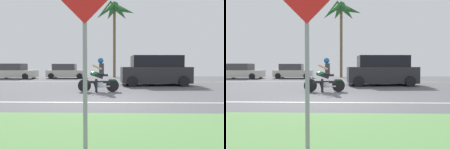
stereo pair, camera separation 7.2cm
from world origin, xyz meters
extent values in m
cube|color=#545459|center=(0.00, 3.00, -0.02)|extent=(56.00, 30.00, 0.04)
cube|color=#5B8C4C|center=(0.00, -4.10, 0.03)|extent=(56.00, 3.80, 0.06)
cube|color=silver|center=(0.00, -0.38, 0.00)|extent=(50.40, 0.12, 0.01)
cube|color=yellow|center=(0.00, 8.90, 0.00)|extent=(50.40, 0.12, 0.01)
cylinder|color=black|center=(-1.41, 2.44, 0.31)|extent=(0.63, 0.15, 0.62)
cylinder|color=black|center=(-0.07, 2.56, 0.31)|extent=(0.63, 0.15, 0.62)
cylinder|color=#B7BAC1|center=(-1.30, 2.45, 0.57)|extent=(0.28, 0.08, 0.54)
cube|color=black|center=(-0.74, 2.50, 0.48)|extent=(1.13, 0.20, 0.12)
cube|color=#B7BAC1|center=(-0.69, 2.51, 0.35)|extent=(0.35, 0.24, 0.25)
ellipsoid|color=#236B33|center=(-0.92, 2.48, 0.87)|extent=(0.45, 0.25, 0.23)
cube|color=black|center=(-0.53, 2.52, 0.81)|extent=(0.51, 0.27, 0.10)
cube|color=#236B33|center=(-0.09, 2.56, 0.59)|extent=(0.34, 0.19, 0.06)
cylinder|color=#B7BAC1|center=(-1.22, 2.46, 0.82)|extent=(0.09, 0.64, 0.04)
sphere|color=#B7BAC1|center=(-1.34, 2.45, 0.70)|extent=(0.14, 0.14, 0.14)
cylinder|color=#B7BAC1|center=(-0.44, 2.40, 0.28)|extent=(0.52, 0.12, 0.07)
cube|color=#2D2D33|center=(-0.59, 2.51, 1.12)|extent=(0.26, 0.35, 0.52)
sphere|color=#194C9E|center=(-0.63, 2.51, 1.51)|extent=(0.27, 0.27, 0.27)
cylinder|color=black|center=(-0.73, 2.61, 0.75)|extent=(0.43, 0.17, 0.26)
cylinder|color=black|center=(-0.71, 2.40, 0.75)|extent=(0.43, 0.17, 0.26)
cylinder|color=black|center=(-0.83, 2.35, 0.32)|extent=(0.12, 0.12, 0.63)
cylinder|color=black|center=(-0.89, 2.61, 0.28)|extent=(0.22, 0.13, 0.35)
cylinder|color=tan|center=(-0.82, 2.70, 1.19)|extent=(0.47, 0.13, 0.29)
cylinder|color=tan|center=(-0.78, 2.29, 1.19)|extent=(0.47, 0.13, 0.29)
cube|color=#232328|center=(2.59, 6.13, 0.68)|extent=(4.43, 2.23, 1.01)
cube|color=black|center=(2.68, 6.13, 1.55)|extent=(3.21, 1.89, 0.73)
cylinder|color=black|center=(4.10, 7.21, 0.32)|extent=(0.65, 0.25, 0.64)
cylinder|color=black|center=(0.98, 7.05, 0.32)|extent=(0.65, 0.25, 0.64)
cylinder|color=black|center=(4.20, 5.21, 0.32)|extent=(0.65, 0.25, 0.64)
cylinder|color=black|center=(1.09, 5.04, 0.32)|extent=(0.65, 0.25, 0.64)
cylinder|color=black|center=(4.86, 6.24, 0.73)|extent=(0.23, 0.59, 0.58)
cube|color=beige|center=(-9.97, 12.81, 0.50)|extent=(4.10, 1.90, 0.70)
cube|color=#3B3A3D|center=(-10.21, 12.82, 1.18)|extent=(2.40, 1.59, 0.65)
cylinder|color=black|center=(-8.56, 11.88, 0.28)|extent=(0.57, 0.20, 0.56)
cylinder|color=black|center=(-11.38, 13.73, 0.28)|extent=(0.57, 0.20, 0.56)
cylinder|color=black|center=(-8.48, 13.61, 0.28)|extent=(0.57, 0.20, 0.56)
cube|color=beige|center=(-5.04, 13.80, 0.50)|extent=(3.99, 1.91, 0.69)
cube|color=#3B3A3D|center=(-5.27, 13.79, 1.16)|extent=(2.33, 1.60, 0.64)
cylinder|color=black|center=(-6.41, 12.87, 0.28)|extent=(0.57, 0.20, 0.56)
cylinder|color=black|center=(-3.59, 12.99, 0.28)|extent=(0.57, 0.20, 0.56)
cylinder|color=black|center=(-6.48, 14.62, 0.28)|extent=(0.57, 0.20, 0.56)
cylinder|color=black|center=(-3.66, 14.74, 0.28)|extent=(0.57, 0.20, 0.56)
cylinder|color=brown|center=(-0.15, 15.61, 3.83)|extent=(0.30, 0.30, 7.65)
sphere|color=#235B28|center=(-0.15, 15.61, 7.65)|extent=(0.77, 0.77, 0.77)
cone|color=#235B28|center=(0.90, 15.44, 7.38)|extent=(2.63, 1.26, 1.61)
cone|color=#235B28|center=(0.53, 16.43, 7.38)|extent=(2.25, 2.46, 1.91)
cone|color=#235B28|center=(-0.57, 16.60, 7.38)|extent=(1.76, 2.65, 1.78)
cone|color=#235B28|center=(-1.22, 15.74, 7.38)|extent=(2.44, 1.14, 2.21)
cone|color=#235B28|center=(-0.69, 14.69, 7.38)|extent=(1.99, 2.59, 1.91)
cone|color=#235B28|center=(0.36, 14.68, 7.38)|extent=(1.97, 2.62, 1.66)
cylinder|color=gray|center=(-0.28, -4.52, 0.94)|extent=(0.06, 0.06, 1.87)
cube|color=red|center=(-0.28, -4.54, 2.11)|extent=(0.62, 0.03, 0.62)
camera|label=1|loc=(0.16, -7.30, 1.23)|focal=32.93mm
camera|label=2|loc=(0.23, -7.30, 1.23)|focal=32.93mm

